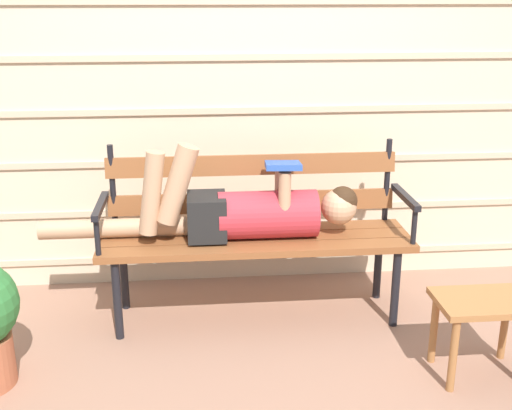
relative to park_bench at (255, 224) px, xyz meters
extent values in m
plane|color=#936B56|center=(0.00, -0.21, -0.52)|extent=(12.00, 12.00, 0.00)
cube|color=beige|center=(0.00, 0.49, 0.69)|extent=(4.26, 0.06, 2.41)
cube|color=#C1AD8E|center=(0.00, 0.45, -0.37)|extent=(4.26, 0.02, 0.04)
cube|color=#C1AD8E|center=(0.00, 0.45, -0.07)|extent=(4.26, 0.02, 0.04)
cube|color=#C1AD8E|center=(0.00, 0.45, 0.24)|extent=(4.26, 0.02, 0.04)
cube|color=#C1AD8E|center=(0.00, 0.45, 0.54)|extent=(4.26, 0.02, 0.04)
cube|color=#C1AD8E|center=(0.00, 0.45, 0.84)|extent=(4.26, 0.02, 0.04)
cube|color=#C1AD8E|center=(0.00, 0.45, 1.14)|extent=(4.26, 0.02, 0.04)
cube|color=brown|center=(0.00, -0.21, -0.07)|extent=(1.65, 0.14, 0.04)
cube|color=brown|center=(0.00, -0.07, -0.07)|extent=(1.65, 0.14, 0.04)
cube|color=brown|center=(0.00, 0.08, -0.07)|extent=(1.65, 0.14, 0.04)
cube|color=brown|center=(0.00, 0.14, 0.08)|extent=(1.58, 0.05, 0.11)
cube|color=brown|center=(0.00, 0.14, 0.29)|extent=(1.58, 0.05, 0.11)
cylinder|color=black|center=(-0.76, 0.14, 0.18)|extent=(0.03, 0.03, 0.47)
cylinder|color=black|center=(0.76, 0.14, 0.18)|extent=(0.03, 0.03, 0.47)
cylinder|color=black|center=(-0.73, -0.24, -0.30)|extent=(0.04, 0.04, 0.43)
cylinder|color=black|center=(0.73, -0.24, -0.30)|extent=(0.04, 0.04, 0.43)
cylinder|color=black|center=(-0.73, 0.10, -0.30)|extent=(0.04, 0.04, 0.43)
cylinder|color=black|center=(0.73, 0.10, -0.30)|extent=(0.04, 0.04, 0.43)
cube|color=black|center=(-0.80, -0.07, 0.15)|extent=(0.04, 0.41, 0.03)
cylinder|color=black|center=(-0.80, -0.24, 0.05)|extent=(0.03, 0.03, 0.20)
cube|color=black|center=(0.80, -0.07, 0.15)|extent=(0.04, 0.41, 0.03)
cylinder|color=black|center=(0.80, -0.24, 0.05)|extent=(0.03, 0.03, 0.20)
cylinder|color=#B72D38|center=(0.06, -0.07, 0.08)|extent=(0.52, 0.25, 0.25)
cube|color=black|center=(-0.26, -0.07, 0.08)|extent=(0.20, 0.24, 0.23)
sphere|color=tan|center=(0.44, -0.07, 0.11)|extent=(0.19, 0.19, 0.19)
sphere|color=#382314|center=(0.46, -0.07, 0.14)|extent=(0.16, 0.16, 0.16)
cylinder|color=tan|center=(-0.40, -0.13, 0.27)|extent=(0.23, 0.11, 0.42)
cylinder|color=tan|center=(-0.53, -0.13, 0.23)|extent=(0.15, 0.09, 0.44)
cylinder|color=tan|center=(-0.74, -0.01, 0.00)|extent=(0.80, 0.10, 0.10)
cylinder|color=tan|center=(0.14, -0.15, 0.20)|extent=(0.06, 0.06, 0.25)
cylinder|color=tan|center=(0.14, 0.01, 0.20)|extent=(0.06, 0.06, 0.25)
cube|color=#284C9E|center=(0.14, -0.07, 0.34)|extent=(0.20, 0.26, 0.07)
cube|color=#9E6638|center=(0.98, -0.72, -0.15)|extent=(0.44, 0.30, 0.03)
cylinder|color=#9E6638|center=(0.81, -0.85, -0.34)|extent=(0.04, 0.04, 0.36)
cylinder|color=#9E6638|center=(0.81, -0.60, -0.34)|extent=(0.04, 0.04, 0.36)
cylinder|color=#9E6638|center=(1.16, -0.60, -0.34)|extent=(0.04, 0.04, 0.36)
camera|label=1|loc=(-0.30, -3.26, 1.20)|focal=45.40mm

